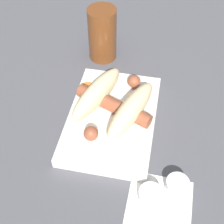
{
  "coord_description": "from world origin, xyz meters",
  "views": [
    {
      "loc": [
        0.4,
        0.08,
        0.51
      ],
      "look_at": [
        0.0,
        0.0,
        0.03
      ],
      "focal_mm": 50.0,
      "sensor_mm": 36.0,
      "label": 1
    }
  ],
  "objects": [
    {
      "name": "sausage",
      "position": [
        -0.01,
        0.0,
        0.04
      ],
      "size": [
        0.18,
        0.17,
        0.03
      ],
      "color": "brown",
      "rests_on": "food_tray"
    },
    {
      "name": "napkin",
      "position": [
        0.16,
        0.12,
        0.0
      ],
      "size": [
        0.11,
        0.11,
        0.0
      ],
      "color": "white",
      "rests_on": "ground_plane"
    },
    {
      "name": "ground_plane",
      "position": [
        0.0,
        0.0,
        0.0
      ],
      "size": [
        3.0,
        3.0,
        0.0
      ],
      "primitive_type": "plane",
      "color": "#4C4C51"
    },
    {
      "name": "bread_roll",
      "position": [
        -0.02,
        0.0,
        0.05
      ],
      "size": [
        0.2,
        0.17,
        0.05
      ],
      "color": "beige",
      "rests_on": "food_tray"
    },
    {
      "name": "pickled_veggies",
      "position": [
        -0.06,
        -0.04,
        0.02
      ],
      "size": [
        0.05,
        0.07,
        0.0
      ],
      "color": "orange",
      "rests_on": "food_tray"
    },
    {
      "name": "condiment_cup_near",
      "position": [
        0.16,
        0.1,
        0.01
      ],
      "size": [
        0.04,
        0.04,
        0.02
      ],
      "color": "silver",
      "rests_on": "ground_plane"
    },
    {
      "name": "drink_glass",
      "position": [
        -0.21,
        -0.06,
        0.07
      ],
      "size": [
        0.07,
        0.07,
        0.13
      ],
      "color": "brown",
      "rests_on": "ground_plane"
    },
    {
      "name": "condiment_cup_far",
      "position": [
        0.13,
        0.14,
        0.01
      ],
      "size": [
        0.04,
        0.04,
        0.02
      ],
      "color": "silver",
      "rests_on": "ground_plane"
    },
    {
      "name": "food_tray",
      "position": [
        0.0,
        0.0,
        0.01
      ],
      "size": [
        0.26,
        0.18,
        0.02
      ],
      "color": "silver",
      "rests_on": "ground_plane"
    }
  ]
}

